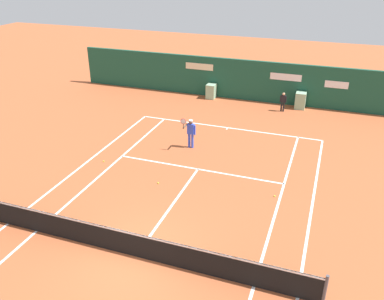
{
  "coord_description": "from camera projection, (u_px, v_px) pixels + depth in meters",
  "views": [
    {
      "loc": [
        5.31,
        -9.18,
        9.06
      ],
      "look_at": [
        -0.4,
        6.69,
        0.8
      ],
      "focal_mm": 37.48,
      "sensor_mm": 36.0,
      "label": 1
    }
  ],
  "objects": [
    {
      "name": "tennis_net",
      "position": [
        135.0,
        244.0,
        13.13
      ],
      "size": [
        12.1,
        0.1,
        1.07
      ],
      "color": "#4C4C51",
      "rests_on": "ground_plane"
    },
    {
      "name": "tennis_ball_by_sideline",
      "position": [
        104.0,
        161.0,
        19.4
      ],
      "size": [
        0.07,
        0.07,
        0.07
      ],
      "primitive_type": "sphere",
      "color": "#CCE033",
      "rests_on": "ground_plane"
    },
    {
      "name": "sponsor_back_wall",
      "position": [
        249.0,
        81.0,
        27.1
      ],
      "size": [
        25.0,
        1.02,
        2.74
      ],
      "color": "#194C38",
      "rests_on": "ground_plane"
    },
    {
      "name": "ball_kid_left_post",
      "position": [
        283.0,
        101.0,
        25.37
      ],
      "size": [
        0.41,
        0.18,
        1.24
      ],
      "rotation": [
        0.0,
        0.0,
        3.08
      ],
      "color": "black",
      "rests_on": "ground_plane"
    },
    {
      "name": "player_on_baseline",
      "position": [
        190.0,
        131.0,
        20.45
      ],
      "size": [
        0.61,
        0.65,
        1.78
      ],
      "rotation": [
        0.0,
        0.0,
        3.16
      ],
      "color": "blue",
      "rests_on": "ground_plane"
    },
    {
      "name": "ground_plane",
      "position": [
        143.0,
        245.0,
        13.84
      ],
      "size": [
        80.0,
        80.0,
        0.01
      ],
      "color": "#A8512D"
    },
    {
      "name": "tennis_ball_mid_court",
      "position": [
        275.0,
        196.0,
        16.61
      ],
      "size": [
        0.07,
        0.07,
        0.07
      ],
      "primitive_type": "sphere",
      "color": "#CCE033",
      "rests_on": "ground_plane"
    },
    {
      "name": "tennis_ball_near_service_line",
      "position": [
        158.0,
        183.0,
        17.56
      ],
      "size": [
        0.07,
        0.07,
        0.07
      ],
      "primitive_type": "sphere",
      "color": "#CCE033",
      "rests_on": "ground_plane"
    }
  ]
}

